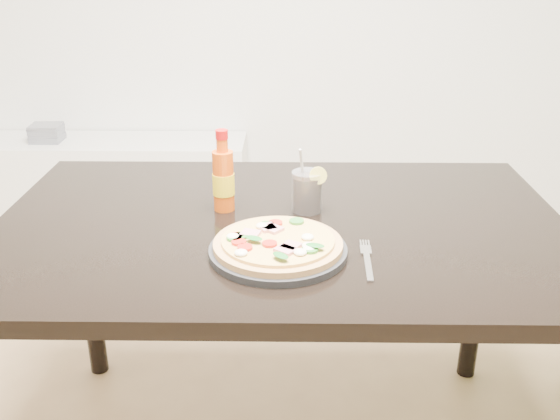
{
  "coord_description": "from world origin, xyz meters",
  "views": [
    {
      "loc": [
        0.11,
        -0.83,
        1.37
      ],
      "look_at": [
        0.1,
        0.44,
        0.83
      ],
      "focal_mm": 40.0,
      "sensor_mm": 36.0,
      "label": 1
    }
  ],
  "objects_px": {
    "dining_table": "(281,251)",
    "media_console": "(106,188)",
    "fork": "(367,258)",
    "cola_cup": "(307,192)",
    "plate": "(278,251)",
    "hot_sauce_bottle": "(223,179)",
    "pizza": "(277,243)"
  },
  "relations": [
    {
      "from": "dining_table",
      "to": "cola_cup",
      "type": "distance_m",
      "value": 0.16
    },
    {
      "from": "hot_sauce_bottle",
      "to": "dining_table",
      "type": "bearing_deg",
      "value": -25.93
    },
    {
      "from": "dining_table",
      "to": "fork",
      "type": "distance_m",
      "value": 0.29
    },
    {
      "from": "plate",
      "to": "media_console",
      "type": "relative_size",
      "value": 0.22
    },
    {
      "from": "fork",
      "to": "cola_cup",
      "type": "bearing_deg",
      "value": 116.85
    },
    {
      "from": "plate",
      "to": "cola_cup",
      "type": "bearing_deg",
      "value": 74.21
    },
    {
      "from": "cola_cup",
      "to": "plate",
      "type": "bearing_deg",
      "value": -105.79
    },
    {
      "from": "plate",
      "to": "hot_sauce_bottle",
      "type": "xyz_separation_m",
      "value": [
        -0.14,
        0.25,
        0.08
      ]
    },
    {
      "from": "dining_table",
      "to": "pizza",
      "type": "height_order",
      "value": "pizza"
    },
    {
      "from": "hot_sauce_bottle",
      "to": "fork",
      "type": "relative_size",
      "value": 1.11
    },
    {
      "from": "dining_table",
      "to": "media_console",
      "type": "relative_size",
      "value": 1.0
    },
    {
      "from": "plate",
      "to": "media_console",
      "type": "distance_m",
      "value": 1.97
    },
    {
      "from": "pizza",
      "to": "hot_sauce_bottle",
      "type": "relative_size",
      "value": 1.35
    },
    {
      "from": "fork",
      "to": "hot_sauce_bottle",
      "type": "bearing_deg",
      "value": 143.22
    },
    {
      "from": "pizza",
      "to": "hot_sauce_bottle",
      "type": "xyz_separation_m",
      "value": [
        -0.14,
        0.25,
        0.06
      ]
    },
    {
      "from": "plate",
      "to": "pizza",
      "type": "height_order",
      "value": "pizza"
    },
    {
      "from": "pizza",
      "to": "dining_table",
      "type": "bearing_deg",
      "value": 88.43
    },
    {
      "from": "media_console",
      "to": "pizza",
      "type": "bearing_deg",
      "value": -62.18
    },
    {
      "from": "dining_table",
      "to": "plate",
      "type": "distance_m",
      "value": 0.2
    },
    {
      "from": "plate",
      "to": "pizza",
      "type": "relative_size",
      "value": 1.07
    },
    {
      "from": "dining_table",
      "to": "media_console",
      "type": "distance_m",
      "value": 1.8
    },
    {
      "from": "pizza",
      "to": "media_console",
      "type": "distance_m",
      "value": 1.98
    },
    {
      "from": "hot_sauce_bottle",
      "to": "cola_cup",
      "type": "distance_m",
      "value": 0.21
    },
    {
      "from": "media_console",
      "to": "hot_sauce_bottle",
      "type": "bearing_deg",
      "value": -62.43
    },
    {
      "from": "dining_table",
      "to": "hot_sauce_bottle",
      "type": "height_order",
      "value": "hot_sauce_bottle"
    },
    {
      "from": "pizza",
      "to": "fork",
      "type": "relative_size",
      "value": 1.5
    },
    {
      "from": "dining_table",
      "to": "fork",
      "type": "height_order",
      "value": "fork"
    },
    {
      "from": "fork",
      "to": "media_console",
      "type": "height_order",
      "value": "fork"
    },
    {
      "from": "cola_cup",
      "to": "fork",
      "type": "relative_size",
      "value": 0.92
    },
    {
      "from": "cola_cup",
      "to": "fork",
      "type": "distance_m",
      "value": 0.3
    },
    {
      "from": "dining_table",
      "to": "pizza",
      "type": "relative_size",
      "value": 4.96
    },
    {
      "from": "cola_cup",
      "to": "media_console",
      "type": "distance_m",
      "value": 1.82
    }
  ]
}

